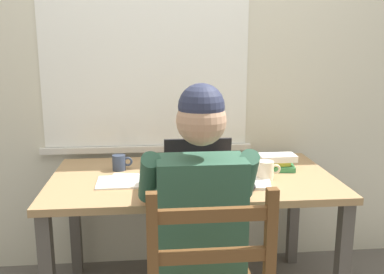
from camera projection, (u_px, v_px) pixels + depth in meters
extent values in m
cube|color=beige|center=(185.00, 60.00, 2.59)|extent=(6.00, 0.04, 2.60)
cube|color=white|center=(145.00, 59.00, 2.55)|extent=(1.24, 0.01, 1.05)
cube|color=beige|center=(147.00, 148.00, 2.66)|extent=(1.30, 0.06, 0.04)
cube|color=#9E7A51|center=(192.00, 179.00, 2.25)|extent=(1.47, 0.81, 0.03)
cube|color=#4C4742|center=(342.00, 269.00, 2.05)|extent=(0.06, 0.06, 0.68)
cube|color=#4C4742|center=(75.00, 221.00, 2.61)|extent=(0.06, 0.06, 0.68)
cube|color=#4C4742|center=(293.00, 212.00, 2.74)|extent=(0.06, 0.06, 0.68)
cube|color=#2D5642|center=(201.00, 220.00, 1.67)|extent=(0.34, 0.20, 0.50)
sphere|color=tan|center=(201.00, 121.00, 1.59)|extent=(0.19, 0.19, 0.19)
sphere|color=#282D47|center=(201.00, 107.00, 1.58)|extent=(0.17, 0.17, 0.17)
cube|color=#282D47|center=(199.00, 108.00, 1.67)|extent=(0.13, 0.10, 0.01)
cylinder|color=#38383D|center=(175.00, 255.00, 1.91)|extent=(0.13, 0.40, 0.13)
cylinder|color=#38383D|center=(215.00, 253.00, 1.93)|extent=(0.13, 0.40, 0.13)
cylinder|color=#2D5642|center=(149.00, 178.00, 1.71)|extent=(0.10, 0.25, 0.26)
cylinder|color=tan|center=(149.00, 184.00, 1.96)|extent=(0.07, 0.28, 0.07)
sphere|color=tan|center=(151.00, 175.00, 2.09)|extent=(0.08, 0.08, 0.08)
cylinder|color=#2D5642|center=(247.00, 175.00, 1.75)|extent=(0.10, 0.25, 0.26)
cylinder|color=tan|center=(235.00, 182.00, 2.00)|extent=(0.07, 0.28, 0.07)
sphere|color=tan|center=(228.00, 173.00, 2.13)|extent=(0.08, 0.08, 0.08)
cube|color=brown|center=(270.00, 259.00, 1.39)|extent=(0.04, 0.04, 0.48)
cube|color=brown|center=(153.00, 264.00, 1.36)|extent=(0.04, 0.04, 0.48)
cube|color=brown|center=(212.00, 256.00, 1.37)|extent=(0.36, 0.02, 0.04)
cube|color=brown|center=(213.00, 215.00, 1.34)|extent=(0.36, 0.02, 0.04)
cube|color=black|center=(201.00, 190.00, 2.00)|extent=(0.33, 0.23, 0.02)
cube|color=#2B2B2D|center=(201.00, 188.00, 2.00)|extent=(0.29, 0.17, 0.00)
cube|color=black|center=(197.00, 159.00, 2.11)|extent=(0.33, 0.06, 0.22)
cube|color=#4C515B|center=(197.00, 159.00, 2.11)|extent=(0.29, 0.05, 0.18)
ellipsoid|color=black|center=(249.00, 186.00, 2.04)|extent=(0.06, 0.10, 0.03)
cylinder|color=beige|center=(265.00, 170.00, 2.18)|extent=(0.08, 0.08, 0.10)
torus|color=beige|center=(276.00, 169.00, 2.18)|extent=(0.05, 0.01, 0.05)
cylinder|color=#2D384C|center=(119.00, 163.00, 2.34)|extent=(0.07, 0.07, 0.09)
torus|color=#2D384C|center=(128.00, 162.00, 2.34)|extent=(0.05, 0.01, 0.05)
cube|color=#38844C|center=(278.00, 167.00, 2.35)|extent=(0.19, 0.15, 0.03)
cube|color=gold|center=(275.00, 162.00, 2.35)|extent=(0.15, 0.11, 0.02)
cube|color=white|center=(277.00, 158.00, 2.34)|extent=(0.20, 0.11, 0.03)
cube|color=white|center=(245.00, 182.00, 2.12)|extent=(0.28, 0.23, 0.01)
cube|color=white|center=(129.00, 180.00, 2.16)|extent=(0.24, 0.23, 0.01)
cube|color=white|center=(123.00, 182.00, 2.13)|extent=(0.26, 0.20, 0.01)
cube|color=teal|center=(132.00, 177.00, 2.22)|extent=(0.15, 0.13, 0.00)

